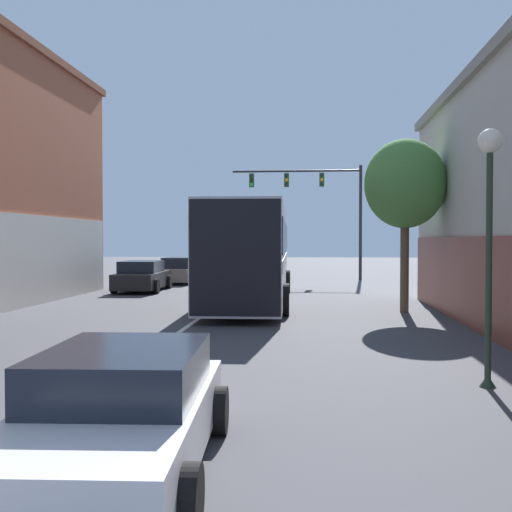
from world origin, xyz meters
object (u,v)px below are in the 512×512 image
Objects in this scene: bus at (252,250)px; parked_car_left_near at (142,277)px; hatchback_foreground at (120,414)px; traffic_signal_gantry at (318,195)px; street_lamp at (489,217)px; street_tree_near at (405,185)px; parked_car_left_mid at (180,271)px.

bus is 7.05m from parked_car_left_near.
traffic_signal_gantry reaches higher than hatchback_foreground.
street_lamp is at bearing -84.63° from traffic_signal_gantry.
street_lamp is at bearing -91.27° from street_tree_near.
street_tree_near is (10.60, -6.96, 3.42)m from parked_car_left_near.
traffic_signal_gantry is 25.53m from street_lamp.
street_lamp reaches higher than parked_car_left_near.
parked_car_left_mid is 9.20m from traffic_signal_gantry.
bus is 1.73× the size of traffic_signal_gantry.
parked_car_left_near is at bearing 12.26° from hatchback_foreground.
bus is at bearing -152.81° from parked_car_left_mid.
bus is 2.36× the size of street_tree_near.
parked_car_left_mid is at bearing -9.53° from parked_car_left_near.
street_tree_near reaches higher than hatchback_foreground.
traffic_signal_gantry reaches higher than parked_car_left_near.
street_lamp reaches higher than hatchback_foreground.
parked_car_left_near is 19.89m from street_lamp.
hatchback_foreground is (0.31, -16.34, -1.37)m from bus.
parked_car_left_near is at bearing -133.35° from traffic_signal_gantry.
bus is at bearing 111.71° from street_lamp.
parked_car_left_mid is (-4.80, 9.38, -1.29)m from bus.
street_lamp reaches higher than bus.
traffic_signal_gantry reaches higher than parked_car_left_mid.
parked_car_left_mid is at bearing 129.81° from street_tree_near.
street_lamp is (4.66, 3.85, 2.09)m from hatchback_foreground.
bus is 16.40m from hatchback_foreground.
street_lamp reaches higher than parked_car_left_mid.
parked_car_left_mid is 24.04m from street_lamp.
bus is 3.23× the size of street_lamp.
street_lamp is (9.77, -21.87, 2.02)m from parked_car_left_mid.
street_tree_near is at bearing -118.48° from bus.
hatchback_foreground is 21.46m from parked_car_left_near.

